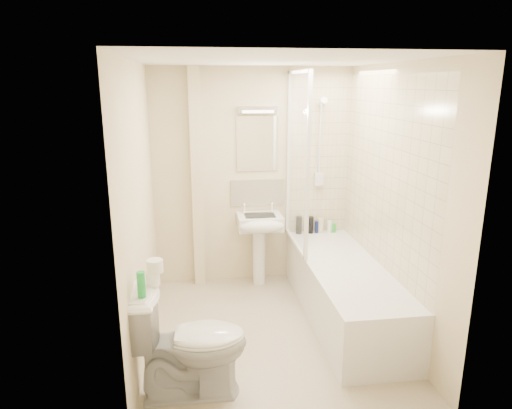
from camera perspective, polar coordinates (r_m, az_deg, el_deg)
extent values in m
plane|color=beige|center=(4.37, 1.81, -15.66)|extent=(2.50, 2.50, 0.00)
cube|color=beige|center=(5.10, -0.41, 3.36)|extent=(2.20, 0.02, 2.40)
cube|color=beige|center=(3.87, -14.31, -0.87)|extent=(0.02, 2.50, 2.40)
cube|color=beige|center=(4.22, 16.84, 0.25)|extent=(0.02, 2.50, 2.40)
cube|color=white|center=(3.77, 2.12, 17.61)|extent=(2.20, 2.50, 0.02)
cube|color=beige|center=(5.20, 7.87, 5.96)|extent=(0.70, 0.01, 1.75)
cube|color=beige|center=(4.35, 15.84, 3.78)|extent=(0.01, 2.10, 1.75)
cube|color=beige|center=(5.00, -7.39, 3.00)|extent=(0.12, 0.12, 2.40)
cube|color=beige|center=(5.14, 0.16, 1.49)|extent=(0.60, 0.02, 0.30)
cube|color=white|center=(5.03, 0.17, 7.59)|extent=(0.46, 0.01, 0.60)
cube|color=silver|center=(4.98, 0.21, 11.78)|extent=(0.42, 0.07, 0.07)
cube|color=white|center=(4.58, 10.86, -10.52)|extent=(0.70, 2.10, 0.55)
cube|color=white|center=(4.49, 11.00, -7.99)|extent=(0.56, 1.96, 0.05)
cube|color=white|center=(4.69, 5.17, 5.38)|extent=(0.01, 0.90, 1.80)
cube|color=white|center=(5.10, 4.10, 6.18)|extent=(0.04, 0.04, 1.80)
cube|color=white|center=(4.26, 6.51, 4.37)|extent=(0.04, 0.04, 1.80)
cube|color=white|center=(4.63, 5.43, 16.19)|extent=(0.04, 0.90, 0.04)
cube|color=white|center=(4.91, 4.93, -4.80)|extent=(0.04, 0.90, 0.03)
cylinder|color=white|center=(5.16, 7.99, 7.29)|extent=(0.02, 0.02, 0.90)
cylinder|color=white|center=(5.24, 7.81, 2.40)|extent=(0.05, 0.05, 0.02)
cylinder|color=white|center=(5.12, 8.18, 12.28)|extent=(0.05, 0.05, 0.02)
cylinder|color=white|center=(5.06, 8.39, 12.59)|extent=(0.08, 0.11, 0.11)
cube|color=white|center=(5.22, 7.86, 3.14)|extent=(0.10, 0.05, 0.14)
cylinder|color=white|center=(5.12, 7.87, 7.80)|extent=(0.01, 0.13, 0.84)
cylinder|color=white|center=(5.19, 0.40, -6.49)|extent=(0.14, 0.14, 0.65)
cube|color=white|center=(5.03, 0.46, -2.17)|extent=(0.48, 0.37, 0.15)
ellipsoid|color=white|center=(4.87, 0.74, -2.75)|extent=(0.48, 0.20, 0.15)
cube|color=silver|center=(5.01, 0.46, -1.56)|extent=(0.34, 0.24, 0.04)
cylinder|color=white|center=(5.08, -1.48, -0.57)|extent=(0.03, 0.03, 0.10)
cylinder|color=white|center=(5.12, 2.04, -0.44)|extent=(0.03, 0.03, 0.10)
sphere|color=white|center=(5.07, -1.49, -0.01)|extent=(0.04, 0.04, 0.04)
sphere|color=white|center=(5.11, 2.04, 0.11)|extent=(0.04, 0.04, 0.04)
cylinder|color=black|center=(5.24, 5.39, -2.58)|extent=(0.07, 0.07, 0.20)
cylinder|color=white|center=(5.27, 6.31, -2.84)|extent=(0.05, 0.05, 0.14)
cylinder|color=black|center=(5.28, 6.85, -2.56)|extent=(0.06, 0.06, 0.19)
cylinder|color=#121B50|center=(5.30, 7.58, -2.82)|extent=(0.05, 0.05, 0.14)
cylinder|color=beige|center=(5.31, 8.07, -2.61)|extent=(0.06, 0.06, 0.17)
cylinder|color=white|center=(5.35, 9.17, -2.74)|extent=(0.05, 0.05, 0.14)
cylinder|color=green|center=(5.36, 9.63, -2.88)|extent=(0.06, 0.06, 0.10)
imported|color=white|center=(3.47, -8.30, -16.64)|extent=(0.50, 0.84, 0.84)
cylinder|color=white|center=(3.35, -12.76, -9.04)|extent=(0.10, 0.10, 0.09)
cylinder|color=white|center=(3.32, -12.52, -7.51)|extent=(0.11, 0.11, 0.09)
cylinder|color=green|center=(3.17, -14.15, -9.69)|extent=(0.06, 0.06, 0.18)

